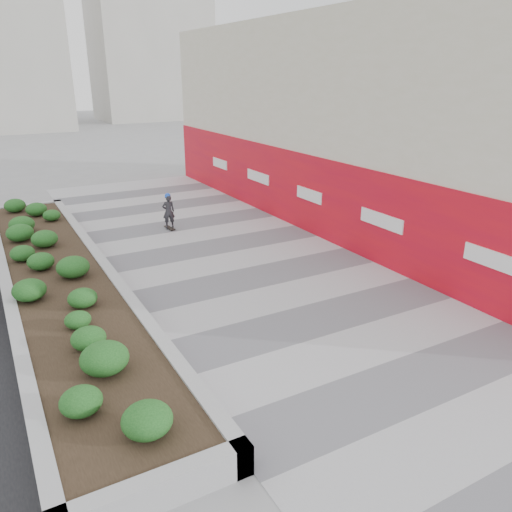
# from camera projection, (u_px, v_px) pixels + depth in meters

# --- Properties ---
(ground) EXTENTS (160.00, 160.00, 0.00)m
(ground) POSITION_uv_depth(u_px,v_px,m) (366.00, 351.00, 11.27)
(ground) COLOR gray
(ground) RESTS_ON ground
(walkway) EXTENTS (8.00, 36.00, 0.01)m
(walkway) POSITION_uv_depth(u_px,v_px,m) (293.00, 301.00, 13.73)
(walkway) COLOR #A8A8AD
(walkway) RESTS_ON ground
(building) EXTENTS (6.04, 24.08, 8.00)m
(building) POSITION_uv_depth(u_px,v_px,m) (359.00, 123.00, 20.44)
(building) COLOR beige
(building) RESTS_ON ground
(planter) EXTENTS (3.00, 18.00, 0.90)m
(planter) POSITION_uv_depth(u_px,v_px,m) (58.00, 276.00, 14.35)
(planter) COLOR #9E9EA0
(planter) RESTS_ON ground
(distant_bldg_north_r) EXTENTS (14.00, 10.00, 24.00)m
(distant_bldg_north_r) POSITION_uv_depth(u_px,v_px,m) (149.00, 21.00, 63.12)
(distant_bldg_north_r) COLOR #ADAAA3
(distant_bldg_north_r) RESTS_ON ground
(manhole_cover) EXTENTS (0.44, 0.44, 0.01)m
(manhole_cover) POSITION_uv_depth(u_px,v_px,m) (308.00, 297.00, 13.96)
(manhole_cover) COLOR #595654
(manhole_cover) RESTS_ON ground
(skateboarder) EXTENTS (0.52, 0.73, 1.48)m
(skateboarder) POSITION_uv_depth(u_px,v_px,m) (169.00, 211.00, 19.73)
(skateboarder) COLOR beige
(skateboarder) RESTS_ON ground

